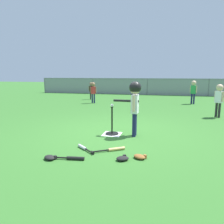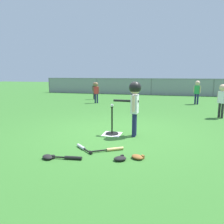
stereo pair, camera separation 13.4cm
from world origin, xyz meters
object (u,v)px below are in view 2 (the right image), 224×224
object	(u,v)px
batter_child	(135,98)
spare_bat_silver	(82,148)
baseball_on_tee	(112,105)
fielder_deep_left	(95,88)
spare_bat_black	(70,158)
glove_by_plate	(120,158)
fielder_near_right	(222,97)
spare_bat_wood	(112,149)
batting_tee	(112,130)
glove_near_bats	(137,157)
fielder_near_left	(197,89)
glove_tossed_aside	(48,157)
fielder_deep_right	(96,90)

from	to	relation	value
batter_child	spare_bat_silver	world-z (taller)	batter_child
baseball_on_tee	fielder_deep_left	xyz separation A→B (m)	(-2.84, 6.74, -0.08)
spare_bat_black	glove_by_plate	world-z (taller)	glove_by_plate
batter_child	fielder_near_right	world-z (taller)	batter_child
spare_bat_wood	batter_child	bearing A→B (deg)	76.82
batting_tee	spare_bat_wood	xyz separation A→B (m)	(0.29, -1.12, -0.08)
glove_by_plate	baseball_on_tee	bearing A→B (deg)	109.91
fielder_deep_left	spare_bat_silver	bearing A→B (deg)	-72.07
glove_near_bats	fielder_near_left	bearing A→B (deg)	76.60
batter_child	spare_bat_black	bearing A→B (deg)	-116.76
spare_bat_silver	glove_tossed_aside	distance (m)	0.72
fielder_near_right	glove_tossed_aside	bearing A→B (deg)	-128.69
fielder_near_right	glove_tossed_aside	size ratio (longest dim) A/B	4.13
fielder_near_left	fielder_deep_left	size ratio (longest dim) A/B	1.16
spare_bat_black	glove_tossed_aside	xyz separation A→B (m)	(-0.38, -0.08, 0.01)
batter_child	fielder_deep_left	world-z (taller)	batter_child
baseball_on_tee	spare_bat_wood	size ratio (longest dim) A/B	0.13
baseball_on_tee	glove_near_bats	bearing A→B (deg)	-58.99
spare_bat_black	glove_by_plate	bearing A→B (deg)	11.97
fielder_deep_left	spare_bat_wood	xyz separation A→B (m)	(3.13, -7.85, -0.60)
baseball_on_tee	fielder_near_left	world-z (taller)	fielder_near_left
fielder_near_right	fielder_near_left	world-z (taller)	fielder_near_left
spare_bat_wood	glove_tossed_aside	size ratio (longest dim) A/B	2.17
spare_bat_silver	glove_tossed_aside	size ratio (longest dim) A/B	1.70
baseball_on_tee	spare_bat_silver	bearing A→B (deg)	-103.58
batter_child	glove_tossed_aside	size ratio (longest dim) A/B	4.75
baseball_on_tee	spare_bat_black	xyz separation A→B (m)	(-0.30, -1.70, -0.68)
fielder_near_left	glove_near_bats	world-z (taller)	fielder_near_left
fielder_near_left	batter_child	bearing A→B (deg)	-108.63
batter_child	glove_by_plate	size ratio (longest dim) A/B	4.74
batting_tee	baseball_on_tee	xyz separation A→B (m)	(-0.00, 0.00, 0.60)
fielder_near_right	spare_bat_wood	bearing A→B (deg)	-124.59
batting_tee	fielder_near_left	world-z (taller)	fielder_near_left
batter_child	spare_bat_wood	size ratio (longest dim) A/B	2.19
glove_by_plate	glove_tossed_aside	bearing A→B (deg)	-168.23
fielder_near_left	glove_by_plate	xyz separation A→B (m)	(-2.05, -7.58, -0.70)
fielder_deep_right	spare_bat_wood	distance (m)	6.84
batter_child	spare_bat_black	distance (m)	2.07
batter_child	glove_near_bats	bearing A→B (deg)	-78.21
batter_child	glove_near_bats	world-z (taller)	batter_child
fielder_near_right	spare_bat_wood	world-z (taller)	fielder_near_right
fielder_near_right	glove_near_bats	world-z (taller)	fielder_near_right
batter_child	fielder_deep_left	xyz separation A→B (m)	(-3.39, 6.76, -0.29)
spare_bat_silver	spare_bat_black	world-z (taller)	same
batting_tee	spare_bat_black	bearing A→B (deg)	-99.98
baseball_on_tee	glove_by_plate	distance (m)	1.75
fielder_near_left	spare_bat_silver	bearing A→B (deg)	-111.71
batting_tee	glove_by_plate	world-z (taller)	batting_tee
baseball_on_tee	spare_bat_wood	distance (m)	1.34
fielder_near_left	baseball_on_tee	bearing A→B (deg)	-113.20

